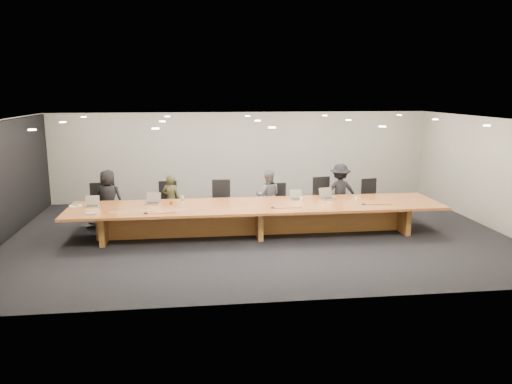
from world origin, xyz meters
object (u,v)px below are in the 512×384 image
(chair_far_left, at_px, (99,205))
(laptop_d, at_px, (296,195))
(laptop_b, at_px, (152,198))
(water_bottle, at_px, (183,200))
(chair_mid_right, at_px, (280,202))
(paper_cup_near, at_px, (301,200))
(av_box, at_px, (91,214))
(chair_mid_left, at_px, (221,202))
(laptop_a, at_px, (92,201))
(amber_mug, at_px, (171,203))
(person_b, at_px, (171,200))
(chair_far_right, at_px, (373,198))
(laptop_e, at_px, (328,194))
(paper_cup_far, at_px, (356,199))
(person_a, at_px, (108,199))
(mic_left, at_px, (146,213))
(chair_left, at_px, (168,203))
(mic_right, at_px, (363,204))
(conference_table, at_px, (258,214))
(mic_center, at_px, (273,207))
(chair_right, at_px, (324,198))
(person_d, at_px, (340,192))
(person_c, at_px, (268,196))

(chair_far_left, xyz_separation_m, laptop_d, (5.02, -0.81, 0.31))
(laptop_b, bearing_deg, water_bottle, 6.49)
(chair_mid_right, bearing_deg, paper_cup_near, -77.75)
(av_box, bearing_deg, chair_mid_left, 22.47)
(laptop_a, xyz_separation_m, amber_mug, (1.86, -0.05, -0.08))
(water_bottle, xyz_separation_m, av_box, (-2.02, -0.79, -0.08))
(person_b, relative_size, water_bottle, 6.84)
(chair_far_right, relative_size, laptop_a, 3.31)
(chair_mid_right, height_order, paper_cup_near, chair_mid_right)
(laptop_e, bearing_deg, paper_cup_far, -35.70)
(person_a, distance_m, mic_left, 2.06)
(chair_far_right, distance_m, laptop_e, 1.80)
(chair_left, xyz_separation_m, mic_left, (-0.40, -1.86, 0.19))
(chair_far_left, bearing_deg, mic_right, -16.26)
(chair_far_left, distance_m, paper_cup_near, 5.21)
(person_a, relative_size, person_b, 1.12)
(paper_cup_far, distance_m, mic_left, 5.20)
(chair_far_left, distance_m, laptop_a, 1.01)
(chair_mid_left, bearing_deg, laptop_e, -12.26)
(av_box, bearing_deg, laptop_e, 2.19)
(paper_cup_far, bearing_deg, laptop_a, 179.02)
(person_a, bearing_deg, chair_far_left, -9.46)
(chair_mid_left, bearing_deg, chair_mid_right, 7.98)
(av_box, height_order, mic_right, av_box)
(conference_table, bearing_deg, paper_cup_far, 3.74)
(chair_far_right, height_order, water_bottle, chair_far_right)
(av_box, relative_size, mic_center, 1.79)
(chair_far_left, distance_m, chair_mid_right, 4.75)
(laptop_a, bearing_deg, chair_right, 6.45)
(person_b, bearing_deg, laptop_b, 79.57)
(paper_cup_near, xyz_separation_m, mic_center, (-0.82, -0.62, -0.03))
(chair_mid_right, bearing_deg, chair_mid_left, 177.71)
(person_b, bearing_deg, water_bottle, 126.50)
(person_b, bearing_deg, chair_mid_right, -161.14)
(av_box, xyz_separation_m, mic_left, (1.21, -0.10, -0.00))
(av_box, bearing_deg, chair_mid_right, 14.50)
(water_bottle, bearing_deg, av_box, -158.60)
(person_d, xyz_separation_m, paper_cup_far, (0.13, -1.02, 0.03))
(laptop_a, xyz_separation_m, laptop_d, (4.99, 0.15, -0.00))
(chair_far_right, bearing_deg, chair_mid_left, 169.37)
(chair_far_right, relative_size, mic_center, 9.04)
(chair_far_right, xyz_separation_m, av_box, (-7.20, -1.79, 0.23))
(paper_cup_near, bearing_deg, chair_far_left, 168.67)
(person_a, relative_size, water_bottle, 7.68)
(chair_mid_left, height_order, chair_right, chair_mid_left)
(person_a, distance_m, mic_center, 4.31)
(chair_mid_left, xyz_separation_m, person_d, (3.22, 0.01, 0.18))
(person_c, relative_size, laptop_a, 4.26)
(chair_far_right, height_order, laptop_a, chair_far_right)
(person_b, height_order, av_box, person_b)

